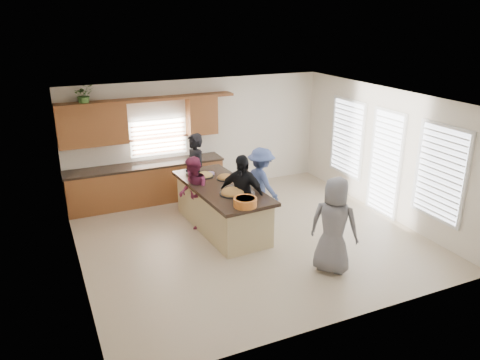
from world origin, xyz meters
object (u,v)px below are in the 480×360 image
salad_bowl (245,202)px  woman_right_back (261,183)px  woman_right_front (334,225)px  woman_left_back (195,174)px  island (222,208)px  woman_left_mid (193,193)px  woman_left_front (242,196)px

salad_bowl → woman_right_back: size_ratio=0.27×
woman_right_front → woman_left_back: bearing=-20.3°
island → woman_right_back: woman_right_back is taller
woman_left_back → woman_right_front: woman_left_back is taller
salad_bowl → woman_left_mid: woman_left_mid is taller
island → woman_right_back: bearing=6.4°
woman_left_front → woman_right_front: size_ratio=1.00×
island → salad_bowl: salad_bowl is taller
woman_right_back → woman_right_front: bearing=170.1°
island → woman_left_mid: 0.68m
salad_bowl → island: bearing=89.6°
salad_bowl → woman_right_back: bearing=53.3°
woman_left_front → woman_left_mid: bearing=-178.7°
woman_left_front → woman_right_back: 1.00m
island → salad_bowl: bearing=-94.1°
woman_left_mid → woman_right_front: bearing=42.0°
salad_bowl → woman_left_back: size_ratio=0.24×
woman_left_back → woman_left_mid: woman_left_back is taller
woman_right_front → woman_left_front: bearing=-16.3°
woman_left_back → woman_left_front: size_ratio=1.06×
woman_left_front → woman_right_front: woman_right_front is taller
island → salad_bowl: 1.30m
salad_bowl → woman_left_back: bearing=95.1°
salad_bowl → woman_left_front: woman_left_front is taller
island → woman_left_mid: woman_left_mid is taller
island → woman_left_front: woman_left_front is taller
woman_left_mid → woman_left_back: bearing=169.3°
woman_left_mid → woman_left_front: 1.10m
woman_right_back → salad_bowl: bearing=130.7°
woman_left_back → woman_left_front: woman_left_back is taller
salad_bowl → woman_right_front: (1.12, -1.19, -0.18)m
woman_right_back → woman_right_front: (0.12, -2.53, 0.07)m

